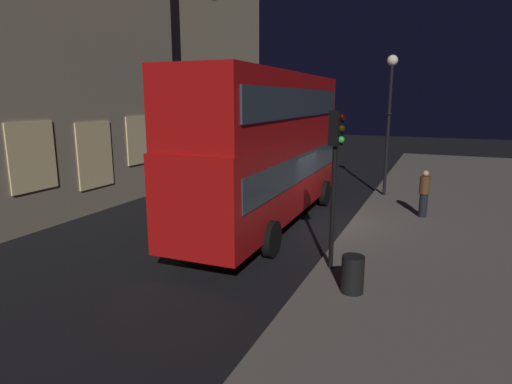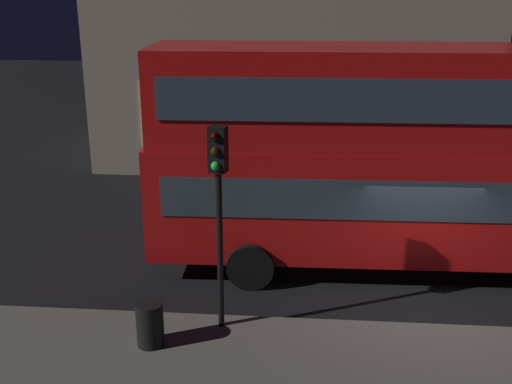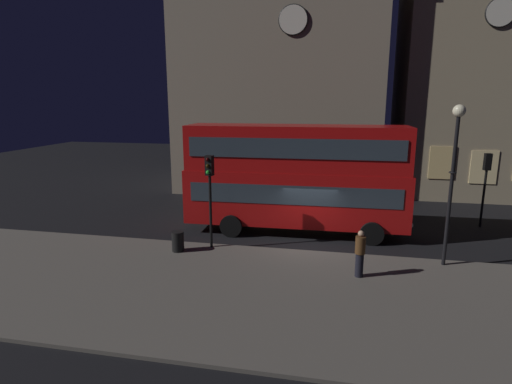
# 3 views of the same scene
# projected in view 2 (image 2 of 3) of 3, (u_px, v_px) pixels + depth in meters

# --- Properties ---
(ground_plane) EXTENTS (80.00, 80.00, 0.00)m
(ground_plane) POSITION_uv_depth(u_px,v_px,m) (420.00, 305.00, 13.54)
(ground_plane) COLOR black
(double_decker_bus) EXTENTS (10.82, 2.93, 5.27)m
(double_decker_bus) POSITION_uv_depth(u_px,v_px,m) (382.00, 150.00, 14.31)
(double_decker_bus) COLOR #B20F0F
(double_decker_bus) RESTS_ON ground
(traffic_light_near_kerb) EXTENTS (0.36, 0.39, 4.04)m
(traffic_light_near_kerb) POSITION_uv_depth(u_px,v_px,m) (218.00, 187.00, 11.57)
(traffic_light_near_kerb) COLOR black
(traffic_light_near_kerb) RESTS_ON sidewalk_slab
(litter_bin) EXTENTS (0.51, 0.51, 0.86)m
(litter_bin) POSITION_uv_depth(u_px,v_px,m) (150.00, 324.00, 11.74)
(litter_bin) COLOR black
(litter_bin) RESTS_ON sidewalk_slab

